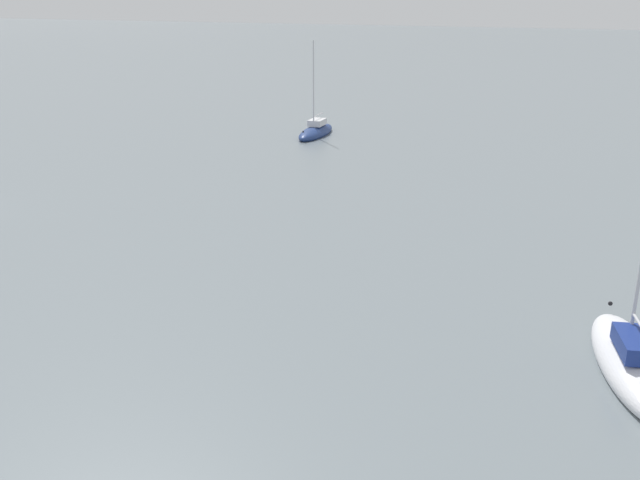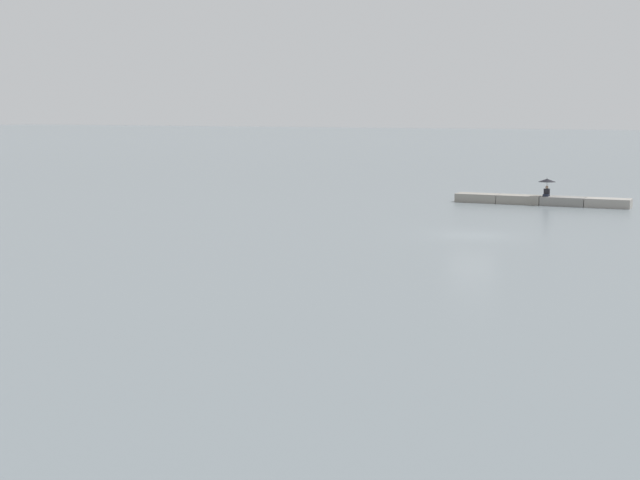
{
  "view_description": "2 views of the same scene",
  "coord_description": "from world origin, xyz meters",
  "views": [
    {
      "loc": [
        29.79,
        37.64,
        13.18
      ],
      "look_at": [
        0.24,
        25.7,
        1.89
      ],
      "focal_mm": 39.7,
      "sensor_mm": 36.0,
      "label": 1
    },
    {
      "loc": [
        -13.49,
        49.34,
        6.77
      ],
      "look_at": [
        -0.88,
        21.58,
        2.53
      ],
      "focal_mm": 53.76,
      "sensor_mm": 36.0,
      "label": 2
    }
  ],
  "objects": [
    {
      "name": "ground_plane",
      "position": [
        0.0,
        0.0,
        0.0
      ],
      "size": [
        500.0,
        500.0,
        0.0
      ],
      "primitive_type": "plane",
      "color": "slate"
    },
    {
      "name": "seawall_pier",
      "position": [
        0.0,
        -17.82,
        0.31
      ],
      "size": [
        12.1,
        1.56,
        0.62
      ],
      "color": "gray",
      "rests_on": "ground_plane"
    },
    {
      "name": "person_seated_dark_left",
      "position": [
        -0.37,
        -17.73,
        0.87
      ],
      "size": [
        0.4,
        0.6,
        0.73
      ],
      "rotation": [
        0.0,
        0.0,
        -0.0
      ],
      "color": "#1E2333",
      "rests_on": "seawall_pier"
    },
    {
      "name": "umbrella_open_black",
      "position": [
        -0.37,
        -17.78,
        1.72
      ],
      "size": [
        1.21,
        1.21,
        1.27
      ],
      "color": "black",
      "rests_on": "seawall_pier"
    }
  ]
}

